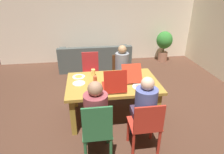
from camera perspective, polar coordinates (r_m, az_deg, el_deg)
ground_plane at (r=3.95m, az=0.21°, el=-11.23°), size 20.00×20.00×0.00m
back_wall at (r=6.53m, az=-4.17°, el=16.92°), size 6.51×0.12×2.82m
dining_table at (r=3.60m, az=0.23°, el=-2.82°), size 1.69×1.07×0.75m
chair_0 at (r=2.96m, az=9.97°, el=-13.99°), size 0.46×0.41×0.90m
person_0 at (r=2.93m, az=9.46°, el=-8.78°), size 0.32×0.55×1.24m
chair_1 at (r=4.61m, az=2.70°, el=1.19°), size 0.41×0.46×0.89m
person_1 at (r=4.40m, az=3.08°, el=3.15°), size 0.31×0.47×1.18m
chair_2 at (r=2.79m, az=-4.40°, el=-15.55°), size 0.42×0.46×0.99m
person_2 at (r=2.79m, az=-4.77°, el=-10.35°), size 0.33×0.56×1.24m
chair_3 at (r=4.54m, az=-6.28°, el=1.53°), size 0.40×0.39×0.99m
pizza_box_0 at (r=3.32m, az=0.53°, el=-2.51°), size 0.38×0.46×0.40m
pizza_box_1 at (r=3.74m, az=5.02°, el=0.68°), size 0.36×0.56×0.33m
plate_0 at (r=3.54m, az=-9.79°, el=-1.85°), size 0.23×0.23×0.01m
plate_1 at (r=3.41m, az=8.19°, el=-2.79°), size 0.26×0.26×0.03m
plate_2 at (r=3.79m, az=-9.83°, el=0.13°), size 0.24×0.24×0.03m
drinking_glass_0 at (r=3.24m, az=-4.93°, el=-3.31°), size 0.08×0.08×0.11m
drinking_glass_1 at (r=3.80m, az=-5.56°, el=1.36°), size 0.08×0.08×0.13m
drinking_glass_2 at (r=3.49m, az=-5.03°, el=-0.82°), size 0.07×0.07×0.14m
couch at (r=6.03m, az=-5.06°, el=5.15°), size 2.16×0.80×0.76m
potted_plant at (r=6.74m, az=15.19°, el=9.74°), size 0.52×0.52×1.02m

